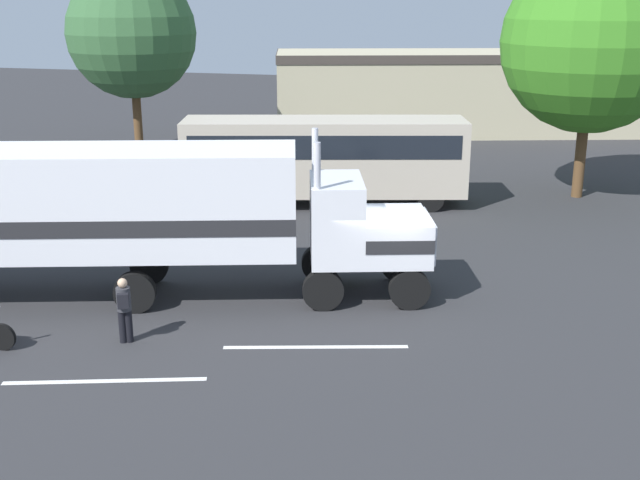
{
  "coord_description": "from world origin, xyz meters",
  "views": [
    {
      "loc": [
        3.51,
        -20.13,
        8.03
      ],
      "look_at": [
        -1.76,
        -0.12,
        1.6
      ],
      "focal_mm": 44.46,
      "sensor_mm": 36.0,
      "label": 1
    }
  ],
  "objects_px": {
    "tree_left": "(592,43)",
    "tree_center": "(132,34)",
    "parked_bus": "(324,153)",
    "person_bystander": "(124,308)",
    "semi_truck": "(142,209)"
  },
  "relations": [
    {
      "from": "parked_bus",
      "to": "tree_center",
      "type": "bearing_deg",
      "value": 148.73
    },
    {
      "from": "tree_left",
      "to": "tree_center",
      "type": "height_order",
      "value": "tree_left"
    },
    {
      "from": "semi_truck",
      "to": "tree_center",
      "type": "xyz_separation_m",
      "value": [
        -9.53,
        18.19,
        3.65
      ]
    },
    {
      "from": "tree_left",
      "to": "tree_center",
      "type": "bearing_deg",
      "value": 171.47
    },
    {
      "from": "tree_left",
      "to": "parked_bus",
      "type": "bearing_deg",
      "value": -158.36
    },
    {
      "from": "person_bystander",
      "to": "tree_left",
      "type": "bearing_deg",
      "value": 58.02
    },
    {
      "from": "semi_truck",
      "to": "parked_bus",
      "type": "bearing_deg",
      "value": 78.68
    },
    {
      "from": "person_bystander",
      "to": "tree_center",
      "type": "relative_size",
      "value": 0.17
    },
    {
      "from": "person_bystander",
      "to": "tree_center",
      "type": "xyz_separation_m",
      "value": [
        -10.41,
        21.09,
        5.28
      ]
    },
    {
      "from": "person_bystander",
      "to": "tree_left",
      "type": "xyz_separation_m",
      "value": [
        11.15,
        17.86,
        5.32
      ]
    },
    {
      "from": "parked_bus",
      "to": "person_bystander",
      "type": "bearing_deg",
      "value": -95.42
    },
    {
      "from": "parked_bus",
      "to": "tree_left",
      "type": "relative_size",
      "value": 1.16
    },
    {
      "from": "person_bystander",
      "to": "semi_truck",
      "type": "bearing_deg",
      "value": 107.05
    },
    {
      "from": "tree_left",
      "to": "tree_center",
      "type": "distance_m",
      "value": 21.8
    },
    {
      "from": "tree_left",
      "to": "tree_center",
      "type": "xyz_separation_m",
      "value": [
        -21.56,
        3.23,
        -0.04
      ]
    }
  ]
}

